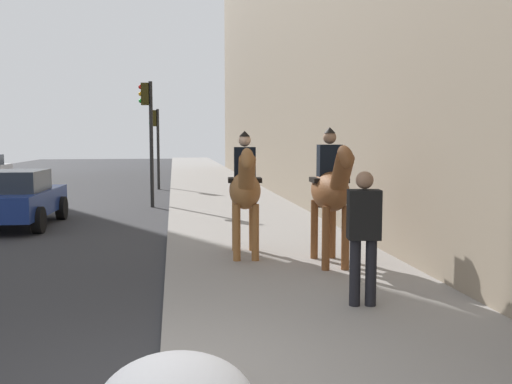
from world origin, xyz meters
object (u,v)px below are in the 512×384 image
object	(u,v)px
mounted_horse_far	(331,189)
car_far_lane	(12,198)
traffic_light_near_curb	(148,124)
pedestrian_greeting	(364,229)
mounted_horse_near	(245,188)
traffic_light_far_curb	(156,135)

from	to	relation	value
mounted_horse_far	car_far_lane	size ratio (longest dim) A/B	0.59
mounted_horse_far	traffic_light_near_curb	xyz separation A→B (m)	(9.50, 3.36, 1.31)
pedestrian_greeting	car_far_lane	distance (m)	10.36
pedestrian_greeting	mounted_horse_far	bearing A→B (deg)	3.24
mounted_horse_far	car_far_lane	distance (m)	8.85
mounted_horse_near	traffic_light_far_curb	bearing A→B (deg)	-167.60
car_far_lane	traffic_light_near_curb	distance (m)	5.27
mounted_horse_far	traffic_light_far_curb	bearing A→B (deg)	-165.77
mounted_horse_near	mounted_horse_far	distance (m)	1.59
mounted_horse_far	traffic_light_near_curb	bearing A→B (deg)	-157.98
pedestrian_greeting	traffic_light_far_curb	xyz separation A→B (m)	(18.38, 3.09, 1.28)
car_far_lane	traffic_light_far_curb	world-z (taller)	traffic_light_far_curb
mounted_horse_far	pedestrian_greeting	bearing A→B (deg)	-3.16
pedestrian_greeting	car_far_lane	size ratio (longest dim) A/B	0.44
mounted_horse_near	traffic_light_near_curb	xyz separation A→B (m)	(8.61, 2.04, 1.36)
mounted_horse_near	traffic_light_near_curb	distance (m)	8.95
mounted_horse_near	mounted_horse_far	xyz separation A→B (m)	(-0.89, -1.32, 0.05)
traffic_light_far_curb	mounted_horse_near	bearing A→B (deg)	-172.48
traffic_light_near_curb	mounted_horse_near	bearing A→B (deg)	-166.68
car_far_lane	pedestrian_greeting	bearing A→B (deg)	-140.02
mounted_horse_far	car_far_lane	bearing A→B (deg)	-128.97
car_far_lane	mounted_horse_far	bearing A→B (deg)	-129.58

